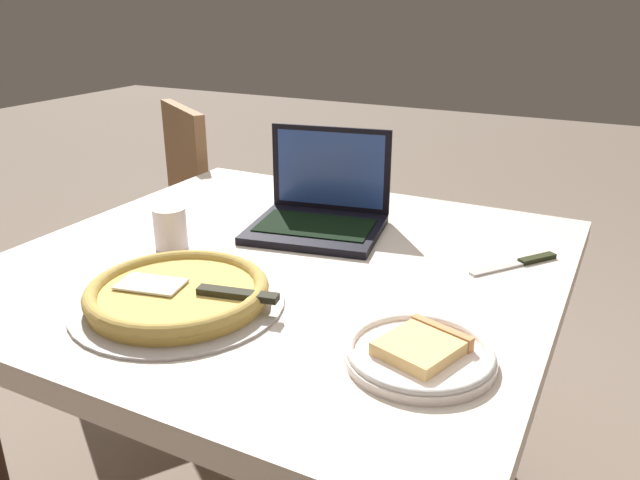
{
  "coord_description": "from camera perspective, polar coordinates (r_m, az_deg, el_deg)",
  "views": [
    {
      "loc": [
        0.62,
        -1.04,
        1.25
      ],
      "look_at": [
        0.07,
        0.03,
        0.78
      ],
      "focal_mm": 35.19,
      "sensor_mm": 36.0,
      "label": 1
    }
  ],
  "objects": [
    {
      "name": "table_knife",
      "position": [
        1.35,
        17.91,
        -1.95
      ],
      "size": [
        0.14,
        0.18,
        0.01
      ],
      "color": "beige",
      "rests_on": "dining_table"
    },
    {
      "name": "laptop",
      "position": [
        1.47,
        0.01,
        2.74
      ],
      "size": [
        0.34,
        0.3,
        0.22
      ],
      "color": "black",
      "rests_on": "dining_table"
    },
    {
      "name": "chair_near",
      "position": [
        2.27,
        -14.3,
        1.97
      ],
      "size": [
        0.54,
        0.54,
        0.89
      ],
      "color": "brown",
      "rests_on": "ground_plane"
    },
    {
      "name": "drink_cup",
      "position": [
        1.39,
        -13.46,
        1.1
      ],
      "size": [
        0.07,
        0.07,
        0.09
      ],
      "color": "silver",
      "rests_on": "dining_table"
    },
    {
      "name": "dining_table",
      "position": [
        1.34,
        -3.32,
        -4.09
      ],
      "size": [
        1.11,
        1.07,
        0.73
      ],
      "color": "beige",
      "rests_on": "ground_plane"
    },
    {
      "name": "pizza_plate",
      "position": [
        0.97,
        9.11,
        -10.07
      ],
      "size": [
        0.23,
        0.23,
        0.04
      ],
      "color": "white",
      "rests_on": "dining_table"
    },
    {
      "name": "pizza_tray",
      "position": [
        1.14,
        -12.78,
        -4.79
      ],
      "size": [
        0.38,
        0.38,
        0.04
      ],
      "color": "#A69F9B",
      "rests_on": "dining_table"
    }
  ]
}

